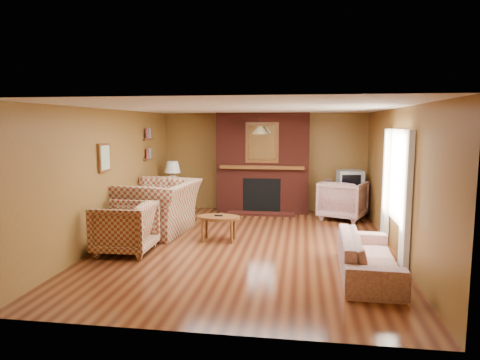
% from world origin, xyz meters
% --- Properties ---
extents(floor, '(6.50, 6.50, 0.00)m').
position_xyz_m(floor, '(0.00, 0.00, 0.00)').
color(floor, '#421C0E').
rests_on(floor, ground).
extents(ceiling, '(6.50, 6.50, 0.00)m').
position_xyz_m(ceiling, '(0.00, 0.00, 2.40)').
color(ceiling, silver).
rests_on(ceiling, wall_back).
extents(wall_back, '(6.50, 0.00, 6.50)m').
position_xyz_m(wall_back, '(0.00, 3.25, 1.20)').
color(wall_back, brown).
rests_on(wall_back, floor).
extents(wall_front, '(6.50, 0.00, 6.50)m').
position_xyz_m(wall_front, '(0.00, -3.25, 1.20)').
color(wall_front, brown).
rests_on(wall_front, floor).
extents(wall_left, '(0.00, 6.50, 6.50)m').
position_xyz_m(wall_left, '(-2.50, 0.00, 1.20)').
color(wall_left, brown).
rests_on(wall_left, floor).
extents(wall_right, '(0.00, 6.50, 6.50)m').
position_xyz_m(wall_right, '(2.50, 0.00, 1.20)').
color(wall_right, brown).
rests_on(wall_right, floor).
extents(fireplace, '(2.20, 0.82, 2.40)m').
position_xyz_m(fireplace, '(0.00, 2.98, 1.18)').
color(fireplace, '#4A1810').
rests_on(fireplace, floor).
extents(window_right, '(0.10, 1.85, 2.00)m').
position_xyz_m(window_right, '(2.45, -0.20, 1.13)').
color(window_right, beige).
rests_on(window_right, wall_right).
extents(bookshelf, '(0.09, 0.55, 0.71)m').
position_xyz_m(bookshelf, '(-2.44, 1.90, 1.67)').
color(bookshelf, brown).
rests_on(bookshelf, wall_left).
extents(botanical_print, '(0.05, 0.40, 0.50)m').
position_xyz_m(botanical_print, '(-2.47, -0.30, 1.55)').
color(botanical_print, brown).
rests_on(botanical_print, wall_left).
extents(pendant_light, '(0.36, 0.36, 0.48)m').
position_xyz_m(pendant_light, '(0.00, 2.30, 2.00)').
color(pendant_light, black).
rests_on(pendant_light, ceiling).
extents(plaid_loveseat, '(1.51, 1.69, 1.03)m').
position_xyz_m(plaid_loveseat, '(-1.85, 0.62, 0.51)').
color(plaid_loveseat, maroon).
rests_on(plaid_loveseat, floor).
extents(plaid_armchair, '(0.95, 0.93, 0.85)m').
position_xyz_m(plaid_armchair, '(-1.95, -0.72, 0.42)').
color(plaid_armchair, maroon).
rests_on(plaid_armchair, floor).
extents(floral_sofa, '(0.83, 1.98, 0.57)m').
position_xyz_m(floral_sofa, '(1.90, -1.25, 0.29)').
color(floral_sofa, '#C5B598').
rests_on(floral_sofa, floor).
extents(floral_armchair, '(1.23, 1.24, 0.88)m').
position_xyz_m(floral_armchair, '(1.87, 2.44, 0.44)').
color(floral_armchair, '#C5B598').
rests_on(floral_armchair, floor).
extents(coffee_table, '(0.79, 0.49, 0.48)m').
position_xyz_m(coffee_table, '(-0.55, 0.23, 0.40)').
color(coffee_table, brown).
rests_on(coffee_table, floor).
extents(side_table, '(0.48, 0.48, 0.63)m').
position_xyz_m(side_table, '(-2.10, 2.45, 0.31)').
color(side_table, brown).
rests_on(side_table, floor).
extents(table_lamp, '(0.38, 0.38, 0.63)m').
position_xyz_m(table_lamp, '(-2.10, 2.45, 0.98)').
color(table_lamp, silver).
rests_on(table_lamp, side_table).
extents(tv_stand, '(0.52, 0.47, 0.56)m').
position_xyz_m(tv_stand, '(2.05, 2.80, 0.28)').
color(tv_stand, black).
rests_on(tv_stand, floor).
extents(crt_tv, '(0.60, 0.60, 0.51)m').
position_xyz_m(crt_tv, '(2.05, 2.79, 0.82)').
color(crt_tv, '#AEB0B6').
rests_on(crt_tv, tv_stand).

